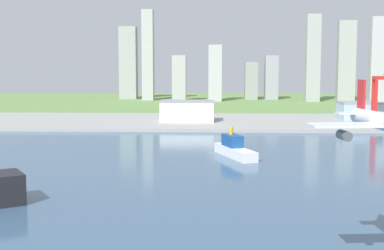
# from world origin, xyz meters

# --- Properties ---
(ground_plane) EXTENTS (2400.00, 2400.00, 0.00)m
(ground_plane) POSITION_xyz_m (0.00, 300.00, 0.00)
(ground_plane) COLOR #648B48
(water_bay) EXTENTS (840.00, 360.00, 0.15)m
(water_bay) POSITION_xyz_m (0.00, 240.00, 0.07)
(water_bay) COLOR #385675
(water_bay) RESTS_ON ground
(industrial_pier) EXTENTS (840.00, 140.00, 2.50)m
(industrial_pier) POSITION_xyz_m (0.00, 490.00, 1.25)
(industrial_pier) COLOR #979895
(industrial_pier) RESTS_ON ground
(ferry_boat) EXTENTS (22.92, 41.99, 15.88)m
(ferry_boat) POSITION_xyz_m (-2.77, 312.25, 4.43)
(ferry_boat) COLOR white
(ferry_boat) RESTS_ON water_bay
(warehouse_main) EXTENTS (46.52, 28.64, 17.93)m
(warehouse_main) POSITION_xyz_m (-37.26, 480.23, 11.49)
(warehouse_main) COLOR white
(warehouse_main) RESTS_ON industrial_pier
(warehouse_annex) EXTENTS (35.15, 31.24, 15.87)m
(warehouse_annex) POSITION_xyz_m (115.89, 503.13, 10.46)
(warehouse_annex) COLOR #99BCD1
(warehouse_annex) RESTS_ON industrial_pier
(distant_skyline) EXTENTS (393.38, 77.17, 132.24)m
(distant_skyline) POSITION_xyz_m (30.91, 814.27, 51.30)
(distant_skyline) COLOR #9A9D9D
(distant_skyline) RESTS_ON ground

